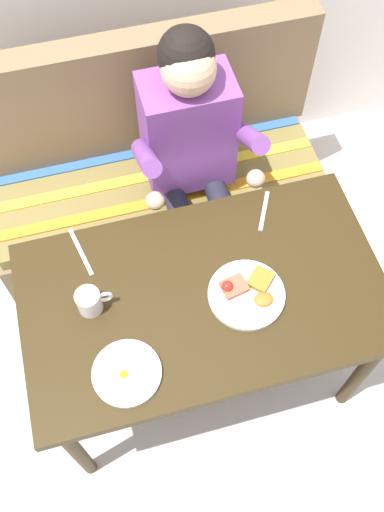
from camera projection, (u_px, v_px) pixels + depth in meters
name	position (u px, v px, depth m)	size (l,w,h in m)	color
ground_plane	(201.00, 366.00, 2.49)	(8.00, 8.00, 0.00)	beige
table	(204.00, 304.00, 1.93)	(1.20, 0.70, 0.73)	#31240F
couch	(157.00, 185.00, 2.57)	(1.44, 0.56, 1.00)	brown
person	(192.00, 149.00, 2.15)	(0.45, 0.61, 1.21)	#7B4192
plate_breakfast	(246.00, 293.00, 1.84)	(0.25, 0.25, 0.05)	white
plate_eggs	(127.00, 373.00, 1.71)	(0.21, 0.21, 0.04)	white
coffee_mug	(90.00, 301.00, 1.79)	(0.12, 0.08, 0.09)	white
fork	(264.00, 211.00, 2.02)	(0.01, 0.17, 0.01)	silver
knife	(81.00, 252.00, 1.93)	(0.01, 0.20, 0.01)	silver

